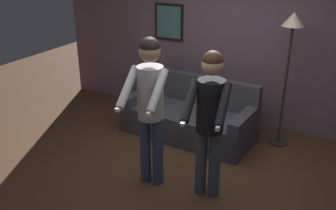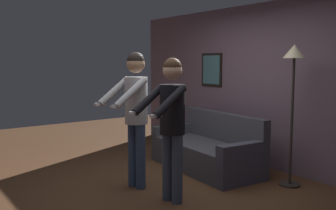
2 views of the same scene
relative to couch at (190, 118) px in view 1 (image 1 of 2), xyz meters
The scene contains 6 objects.
ground_plane 1.26m from the couch, 71.03° to the right, with size 12.00×12.00×0.00m, color #553520.
back_wall_assembly 1.39m from the couch, 63.67° to the left, with size 6.40×0.10×2.60m.
couch is the anchor object (origin of this frame).
torchiere_lamp 1.82m from the couch, 16.33° to the left, with size 0.30×0.30×1.90m.
person_standing_left 1.60m from the couch, 86.20° to the right, with size 0.50×0.70×1.80m.
person_standing_right 1.69m from the couch, 58.74° to the right, with size 0.50×0.69×1.72m.
Camera 1 is at (1.65, -3.57, 2.68)m, focal length 40.00 mm.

